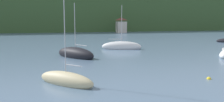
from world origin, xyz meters
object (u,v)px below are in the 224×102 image
shore_building_westcentral (121,25)px  mooring_buoy_near (209,79)px  sailboat_far_6 (122,47)px  sailboat_near_8 (66,80)px  sailboat_mid_5 (75,54)px

shore_building_westcentral → mooring_buoy_near: 73.60m
shore_building_westcentral → mooring_buoy_near: (-14.75, -72.05, -2.87)m
sailboat_far_6 → mooring_buoy_near: bearing=-68.1°
sailboat_far_6 → mooring_buoy_near: (0.96, -21.48, -0.42)m
shore_building_westcentral → sailboat_near_8: 75.35m
sailboat_mid_5 → sailboat_far_6: (8.58, 6.82, -0.00)m
shore_building_westcentral → mooring_buoy_near: bearing=-101.6°
shore_building_westcentral → sailboat_mid_5: 62.37m
sailboat_far_6 → sailboat_near_8: (-10.75, -19.93, -0.11)m
sailboat_far_6 → sailboat_near_8: size_ratio=0.94×
sailboat_mid_5 → mooring_buoy_near: sailboat_mid_5 is taller
mooring_buoy_near → sailboat_far_6: bearing=92.5°
shore_building_westcentral → sailboat_near_8: (-26.46, -70.51, -2.55)m
sailboat_far_6 → sailboat_near_8: sailboat_near_8 is taller
sailboat_mid_5 → sailboat_far_6: sailboat_far_6 is taller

